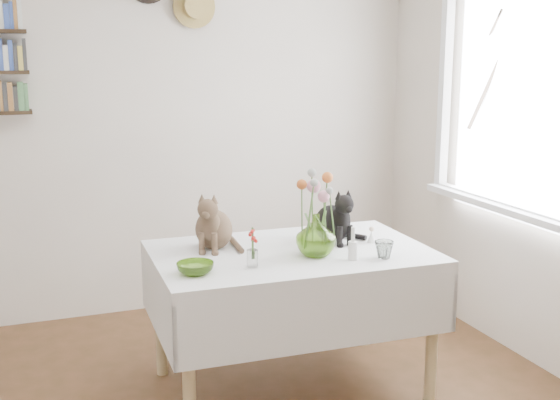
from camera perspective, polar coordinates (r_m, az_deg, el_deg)
name	(u,v)px	position (r m, az deg, el deg)	size (l,w,h in m)	color
room	(225,193)	(2.58, -4.52, 0.55)	(4.08, 4.58, 2.58)	brown
window	(519,118)	(4.21, 18.88, 6.35)	(0.12, 1.52, 1.32)	white
dining_table	(291,285)	(3.68, 0.91, -6.91)	(1.44, 0.95, 0.76)	white
tabby_cat	(214,219)	(3.65, -5.41, -1.53)	(0.21, 0.27, 0.31)	brown
black_cat	(332,214)	(3.77, 4.29, -1.13)	(0.20, 0.26, 0.30)	black
flower_vase	(316,235)	(3.51, 2.94, -2.87)	(0.20, 0.20, 0.21)	#93C446
green_bowl	(195,268)	(3.26, -6.90, -5.53)	(0.17, 0.17, 0.05)	#93C446
drinking_glass	(384,250)	(3.51, 8.45, -4.02)	(0.10, 0.10, 0.09)	white
candlestick	(353,249)	(3.47, 5.93, -3.96)	(0.05, 0.05, 0.16)	white
berry_jar	(252,248)	(3.32, -2.27, -3.90)	(0.05, 0.05, 0.21)	white
porcelain_figurine	(371,236)	(3.79, 7.44, -2.89)	(0.05, 0.05, 0.09)	white
flower_bouquet	(316,189)	(3.47, 2.93, 0.90)	(0.17, 0.13, 0.39)	#4C7233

